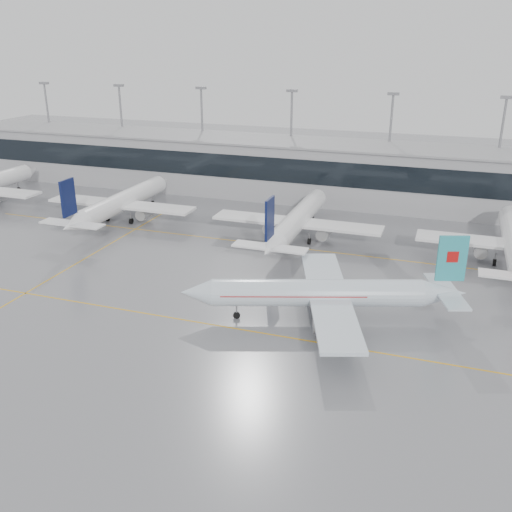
% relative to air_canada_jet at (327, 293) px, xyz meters
% --- Properties ---
extents(ground, '(320.00, 320.00, 0.00)m').
position_rel_air_canada_jet_xyz_m(ground, '(-11.44, -6.23, -3.55)').
color(ground, gray).
rests_on(ground, ground).
extents(taxi_line_main, '(120.00, 0.25, 0.01)m').
position_rel_air_canada_jet_xyz_m(taxi_line_main, '(-11.44, -6.23, -3.54)').
color(taxi_line_main, '#E9A412').
rests_on(taxi_line_main, ground).
extents(taxi_line_north, '(120.00, 0.25, 0.01)m').
position_rel_air_canada_jet_xyz_m(taxi_line_north, '(-11.44, 23.77, -3.54)').
color(taxi_line_north, '#E9A412').
rests_on(taxi_line_north, ground).
extents(taxi_line_cross, '(0.25, 60.00, 0.01)m').
position_rel_air_canada_jet_xyz_m(taxi_line_cross, '(-41.44, 8.77, -3.54)').
color(taxi_line_cross, '#E9A412').
rests_on(taxi_line_cross, ground).
extents(terminal, '(180.00, 15.00, 12.00)m').
position_rel_air_canada_jet_xyz_m(terminal, '(-11.44, 55.77, 2.45)').
color(terminal, '#99999D').
rests_on(terminal, ground).
extents(terminal_glass, '(180.00, 0.20, 5.00)m').
position_rel_air_canada_jet_xyz_m(terminal_glass, '(-11.44, 48.22, 3.95)').
color(terminal_glass, black).
rests_on(terminal_glass, ground).
extents(terminal_roof, '(182.00, 16.00, 0.40)m').
position_rel_air_canada_jet_xyz_m(terminal_roof, '(-11.44, 55.77, 8.65)').
color(terminal_roof, gray).
rests_on(terminal_roof, ground).
extents(light_masts, '(156.40, 1.00, 22.60)m').
position_rel_air_canada_jet_xyz_m(light_masts, '(-11.44, 61.77, 9.80)').
color(light_masts, gray).
rests_on(light_masts, ground).
extents(air_canada_jet, '(35.04, 28.46, 11.21)m').
position_rel_air_canada_jet_xyz_m(air_canada_jet, '(0.00, 0.00, 0.00)').
color(air_canada_jet, silver).
rests_on(air_canada_jet, ground).
extents(parked_jet_b, '(29.64, 36.96, 11.72)m').
position_rel_air_canada_jet_xyz_m(parked_jet_b, '(-46.44, 27.46, 0.17)').
color(parked_jet_b, white).
rests_on(parked_jet_b, ground).
extents(parked_jet_c, '(29.64, 36.96, 11.72)m').
position_rel_air_canada_jet_xyz_m(parked_jet_c, '(-11.44, 27.46, 0.17)').
color(parked_jet_c, white).
rests_on(parked_jet_c, ground).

